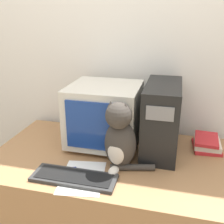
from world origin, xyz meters
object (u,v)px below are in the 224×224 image
Objects in this scene: crt_monitor at (105,115)px; cat at (120,138)px; keyboard at (74,177)px; computer_tower at (162,118)px; book_stack at (207,143)px; pen at (62,169)px.

crt_monitor reaches higher than cat.
crt_monitor is 0.45m from keyboard.
computer_tower reaches higher than book_stack.
computer_tower is at bearing -164.36° from book_stack.
book_stack reaches higher than keyboard.
pen is at bearing 146.83° from keyboard.
crt_monitor reaches higher than pen.
computer_tower is 1.05× the size of keyboard.
pen is (-0.29, -0.10, -0.17)m from cat.
crt_monitor is 0.28m from cat.
crt_monitor is at bearing 131.56° from cat.
keyboard is (-0.39, -0.41, -0.19)m from computer_tower.
book_stack reaches higher than pen.
cat is at bearing -145.31° from book_stack.
book_stack is 1.45× the size of pen.
keyboard is 0.11m from pen.
pen is at bearing -150.54° from book_stack.
keyboard is at bearing -133.19° from computer_tower.
book_stack is at bearing 36.45° from keyboard.
computer_tower is 3.12× the size of pen.
cat is at bearing 19.71° from pen.
crt_monitor is at bearing 67.28° from pen.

